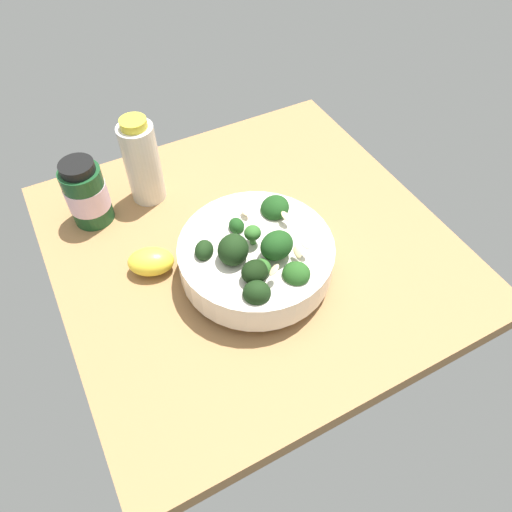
{
  "coord_description": "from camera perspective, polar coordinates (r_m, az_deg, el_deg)",
  "views": [
    {
      "loc": [
        -22.25,
        -43.92,
        56.24
      ],
      "look_at": [
        -2.15,
        -5.72,
        4.0
      ],
      "focal_mm": 33.53,
      "sensor_mm": 36.0,
      "label": 1
    }
  ],
  "objects": [
    {
      "name": "lemon_wedge",
      "position": [
        0.71,
        -12.42,
        -0.65
      ],
      "size": [
        8.01,
        6.85,
        3.92
      ],
      "primitive_type": "ellipsoid",
      "rotation": [
        0.0,
        0.0,
        5.89
      ],
      "color": "yellow",
      "rests_on": "ground_plane"
    },
    {
      "name": "bottle_tall",
      "position": [
        0.79,
        -19.57,
        7.01
      ],
      "size": [
        6.5,
        6.5,
        11.2
      ],
      "color": "#194723",
      "rests_on": "ground_plane"
    },
    {
      "name": "bowl_of_broccoli",
      "position": [
        0.67,
        0.06,
        0.04
      ],
      "size": [
        21.94,
        21.94,
        11.04
      ],
      "color": "silver",
      "rests_on": "ground_plane"
    },
    {
      "name": "bottle_short",
      "position": [
        0.8,
        -13.43,
        10.87
      ],
      "size": [
        5.65,
        5.65,
        15.08
      ],
      "color": "beige",
      "rests_on": "ground_plane"
    },
    {
      "name": "ground_plane",
      "position": [
        0.76,
        -0.57,
        0.81
      ],
      "size": [
        59.04,
        59.04,
        3.34
      ],
      "primitive_type": "cube",
      "color": "#996D42"
    }
  ]
}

